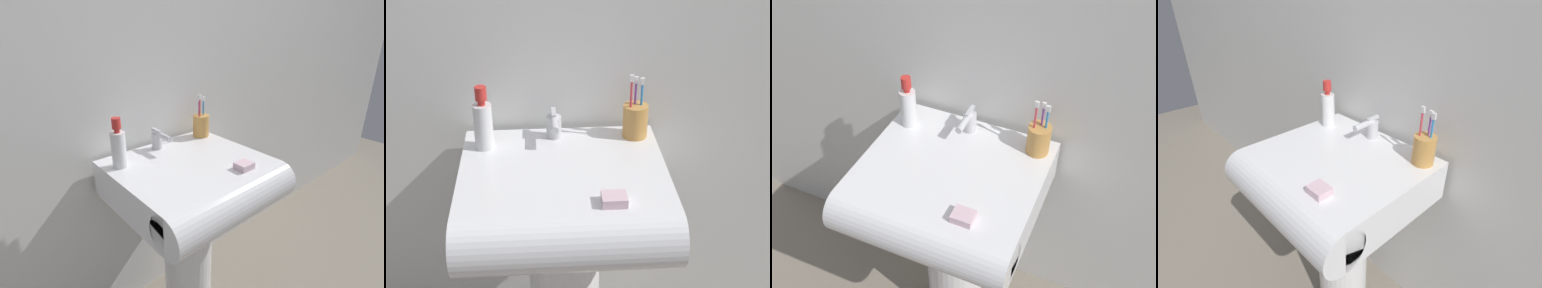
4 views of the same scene
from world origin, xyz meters
The scene contains 5 objects.
sink_basin centered at (0.00, -0.06, 0.72)m, with size 0.55×0.53×0.14m.
faucet centered at (-0.02, 0.16, 0.84)m, with size 0.04×0.12×0.08m.
toothbrush_cup centered at (0.22, 0.16, 0.84)m, with size 0.07×0.07×0.20m.
soap_bottle centered at (-0.21, 0.12, 0.87)m, with size 0.05×0.05×0.19m.
bar_soap centered at (0.11, -0.18, 0.80)m, with size 0.06×0.05×0.02m, color silver.
Camera 2 is at (-0.06, -1.35, 1.59)m, focal length 55.00 mm.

